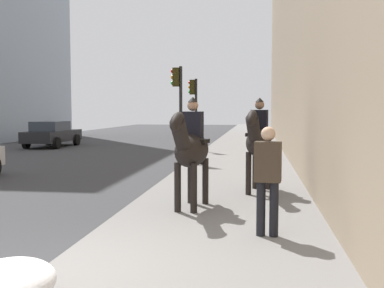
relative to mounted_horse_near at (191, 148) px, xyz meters
name	(u,v)px	position (x,y,z in m)	size (l,w,h in m)	color
sidewalk_slab	(194,286)	(-3.94, -0.59, -1.26)	(120.00, 3.84, 0.12)	slate
mounted_horse_near	(191,148)	(0.00, 0.00, 0.00)	(2.15, 0.76, 2.21)	black
mounted_horse_far	(258,141)	(2.03, -1.32, 0.03)	(2.14, 0.80, 2.25)	black
pedestrian_greeting	(268,174)	(-1.87, -1.46, -0.23)	(0.31, 0.43, 1.70)	black
car_mid_lane	(52,134)	(15.76, 10.09, -0.58)	(4.32, 2.00, 1.44)	black
traffic_light_near_curb	(178,99)	(8.38, 1.67, 1.17)	(0.20, 0.44, 3.70)	black
traffic_light_far_curb	(194,103)	(13.27, 1.73, 1.08)	(0.20, 0.44, 3.56)	black
snow_pile_near	(3,286)	(-4.91, 1.18, -0.98)	(1.27, 0.98, 0.44)	white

